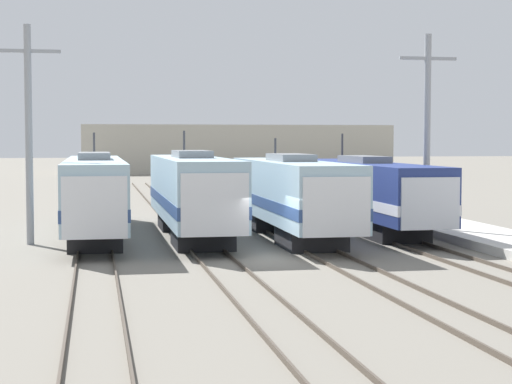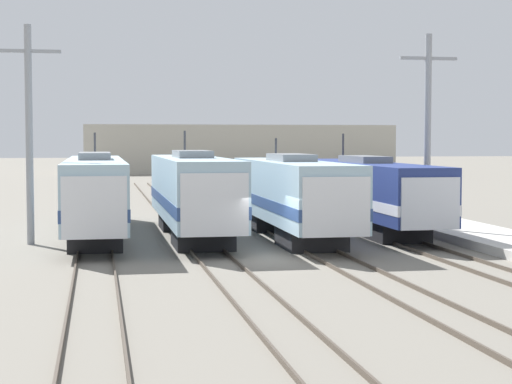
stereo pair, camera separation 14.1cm
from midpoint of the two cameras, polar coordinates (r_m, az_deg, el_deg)
ground_plane at (r=35.04m, az=1.17°, el=-4.43°), size 400.00×400.00×0.00m
rail_pair_far_left at (r=34.32m, az=-10.57°, el=-4.53°), size 1.51×120.00×0.15m
rail_pair_center_left at (r=34.64m, az=-2.68°, el=-4.40°), size 1.51×120.00×0.15m
rail_pair_center_right at (r=35.58m, az=4.92°, el=-4.20°), size 1.51×120.00×0.15m
rail_pair_far_right at (r=37.12m, az=12.01°, el=-3.94°), size 1.51×120.00×0.15m
locomotive_far_left at (r=43.04m, az=-10.59°, el=-0.11°), size 2.81×19.51×5.23m
locomotive_center_left at (r=41.94m, az=-4.10°, el=-0.09°), size 3.04×16.57×5.32m
locomotive_center_right at (r=41.60m, az=2.58°, el=-0.22°), size 3.07×16.43×4.92m
locomotive_far_right at (r=45.73m, az=7.53°, el=-0.01°), size 2.93×18.66×5.19m
catenary_tower_left at (r=40.63m, az=-14.80°, el=4.02°), size 2.98×0.34×10.09m
catenary_tower_right at (r=43.67m, az=11.46°, el=4.02°), size 2.98×0.34×10.09m
depot_building at (r=128.48m, az=-1.29°, el=2.90°), size 44.80×15.29×6.96m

